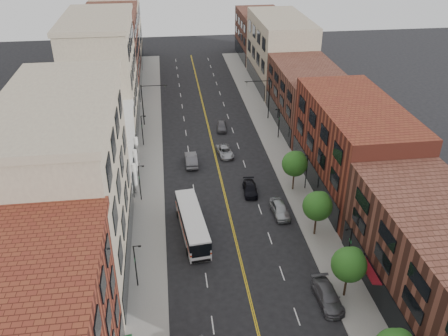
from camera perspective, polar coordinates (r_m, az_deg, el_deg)
name	(u,v)px	position (r m, az deg, el deg)	size (l,w,h in m)	color
sidewalk_left	(150,160)	(72.45, -8.93, 0.99)	(4.00, 110.00, 0.15)	gray
sidewalk_right	(279,152)	(74.34, 6.64, 1.94)	(4.00, 110.00, 0.15)	gray
bldg_l_tanoffice	(71,189)	(49.86, -17.95, -2.47)	(10.00, 22.00, 18.00)	gray
bldg_l_white	(96,152)	(67.78, -15.12, 1.92)	(10.00, 14.00, 8.00)	silver
bldg_l_far_a	(103,77)	(81.49, -14.35, 10.55)	(10.00, 20.00, 18.00)	gray
bldg_l_far_b	(113,52)	(100.95, -13.20, 13.39)	(10.00, 20.00, 15.00)	#582F23
bldg_l_far_c	(118,20)	(117.79, -12.69, 16.95)	(10.00, 16.00, 20.00)	gray
bldg_r_mid	(353,147)	(64.50, 15.25, 2.45)	(10.00, 22.00, 12.00)	maroon
bldg_r_far_a	(307,97)	(82.94, 10.00, 8.41)	(10.00, 20.00, 10.00)	#582F23
bldg_r_far_b	(280,52)	(101.53, 6.72, 13.74)	(10.00, 22.00, 14.00)	gray
bldg_r_far_c	(261,35)	(120.77, 4.42, 15.64)	(10.00, 18.00, 11.00)	#582F23
tree_r_1	(350,263)	(47.48, 14.88, -11.03)	(3.40, 3.40, 5.59)	black
tree_r_2	(318,205)	(54.88, 11.25, -4.39)	(3.40, 3.40, 5.59)	black
tree_r_3	(295,163)	(63.01, 8.57, 0.62)	(3.40, 3.40, 5.59)	black
lamp_l_1	(136,264)	(48.46, -10.56, -11.26)	(0.81, 0.55, 5.05)	black
lamp_l_2	(140,181)	(61.51, -10.09, -1.54)	(0.81, 0.55, 5.05)	black
lamp_l_3	(142,129)	(75.70, -9.79, 4.66)	(0.81, 0.55, 5.05)	black
lamp_r_1	(349,246)	(51.50, 14.82, -9.02)	(0.81, 0.55, 5.05)	black
lamp_r_2	(306,170)	(63.93, 9.86, -0.24)	(0.81, 0.55, 5.05)	black
lamp_r_3	(279,122)	(77.68, 6.60, 5.57)	(0.81, 0.55, 5.05)	black
signal_mast_left	(147,100)	(82.39, -9.30, 8.06)	(4.49, 0.18, 7.20)	black
signal_mast_right	(265,95)	(84.11, 4.96, 8.79)	(4.49, 0.18, 7.20)	black
city_bus	(192,223)	(55.44, -3.85, -6.56)	(3.49, 11.14, 2.82)	silver
car_parked_mid	(328,296)	(48.64, 12.38, -14.86)	(2.07, 5.09, 1.48)	#56555B
car_parked_far	(280,209)	(59.47, 6.75, -4.92)	(1.89, 4.69, 1.60)	#A0A4A8
car_lane_behind	(191,159)	(70.28, -3.96, 1.04)	(1.71, 4.91, 1.62)	#57565C
car_lane_a	(250,189)	(63.45, 3.16, -2.51)	(1.78, 4.37, 1.27)	black
car_lane_b	(225,151)	(72.74, 0.11, 2.01)	(2.13, 4.62, 1.28)	#9EA0A5
car_lane_c	(222,126)	(81.07, -0.27, 5.05)	(1.61, 3.99, 1.36)	#57565C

